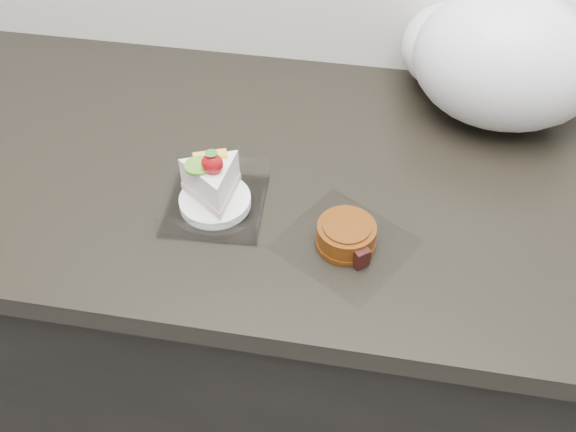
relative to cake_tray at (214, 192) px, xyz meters
The scene contains 4 objects.
counter 0.52m from the cake_tray, 30.07° to the left, with size 2.04×0.64×0.90m.
cake_tray is the anchor object (origin of this frame).
mooncake_wrap 0.21m from the cake_tray, 11.90° to the right, with size 0.22×0.22×0.04m.
plastic_bag 0.52m from the cake_tray, 37.10° to the left, with size 0.39×0.35×0.29m.
Camera 1 is at (0.04, 0.94, 1.59)m, focal length 40.00 mm.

